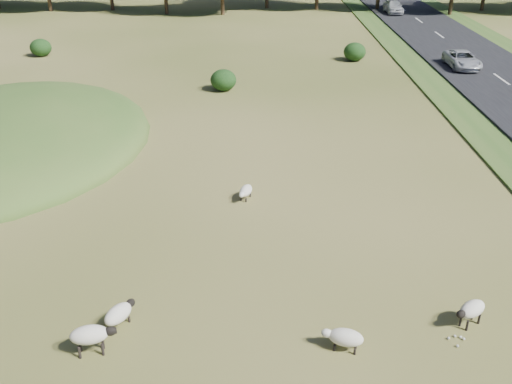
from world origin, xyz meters
TOP-DOWN VIEW (x-y plane):
  - ground at (0.00, 20.00)m, footprint 160.00×160.00m
  - mound at (-12.00, 12.00)m, footprint 16.00×20.00m
  - road at (20.00, 30.00)m, footprint 8.00×150.00m
  - shrubs at (-1.93, 28.16)m, footprint 28.56×11.98m
  - sheep_0 at (4.59, -4.28)m, footprint 1.29×0.79m
  - sheep_1 at (8.61, -3.19)m, footprint 1.20×0.98m
  - sheep_2 at (-2.71, -4.45)m, footprint 1.38×0.79m
  - sheep_3 at (-2.19, -3.22)m, footprint 1.01×1.29m
  - sheep_4 at (1.53, 5.28)m, footprint 0.77×1.16m
  - car_1 at (18.10, 27.36)m, footprint 2.09×4.53m
  - car_5 at (18.10, 52.76)m, footprint 1.81×4.51m

SIDE VIEW (x-z plane):
  - ground at x=0.00m, z-range 0.00..0.00m
  - mound at x=-12.00m, z-range -2.00..2.00m
  - road at x=20.00m, z-range 0.00..0.25m
  - sheep_4 at x=1.53m, z-range 0.08..0.72m
  - sheep_0 at x=4.59m, z-range 0.09..0.81m
  - sheep_3 at x=-2.19m, z-range 0.10..0.83m
  - sheep_1 at x=8.61m, z-range 0.17..1.04m
  - sheep_2 at x=-2.71m, z-range 0.19..1.16m
  - shrubs at x=-1.93m, z-range -0.01..1.50m
  - car_1 at x=18.10m, z-range 0.25..1.51m
  - car_5 at x=18.10m, z-range 0.25..1.79m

